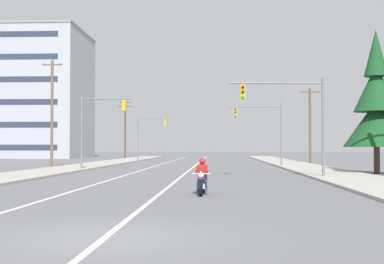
{
  "coord_description": "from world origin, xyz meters",
  "views": [
    {
      "loc": [
        2.49,
        -11.54,
        1.91
      ],
      "look_at": [
        0.73,
        24.85,
        2.9
      ],
      "focal_mm": 51.45,
      "sensor_mm": 36.0,
      "label": 1
    }
  ],
  "objects_px": {
    "motorcycle_with_rider": "(202,180)",
    "utility_pole_left_far": "(125,127)",
    "utility_pole_left_near": "(52,112)",
    "utility_pole_right_far": "(310,124)",
    "traffic_signal_near_left": "(96,121)",
    "traffic_signal_mid_right": "(265,124)",
    "apartment_building_far_left_block": "(14,95)",
    "traffic_signal_near_right": "(295,110)",
    "conifer_tree_right_verge_near": "(376,108)",
    "traffic_signal_mid_left": "(147,131)"
  },
  "relations": [
    {
      "from": "motorcycle_with_rider",
      "to": "traffic_signal_near_left",
      "type": "relative_size",
      "value": 0.35
    },
    {
      "from": "traffic_signal_near_left",
      "to": "conifer_tree_right_verge_near",
      "type": "distance_m",
      "value": 21.85
    },
    {
      "from": "traffic_signal_near_left",
      "to": "apartment_building_far_left_block",
      "type": "distance_m",
      "value": 58.17
    },
    {
      "from": "traffic_signal_near_right",
      "to": "utility_pole_right_far",
      "type": "xyz_separation_m",
      "value": [
        5.8,
        29.58,
        0.37
      ]
    },
    {
      "from": "utility_pole_left_near",
      "to": "utility_pole_left_far",
      "type": "bearing_deg",
      "value": 89.83
    },
    {
      "from": "traffic_signal_near_right",
      "to": "apartment_building_far_left_block",
      "type": "distance_m",
      "value": 74.58
    },
    {
      "from": "utility_pole_left_far",
      "to": "traffic_signal_near_left",
      "type": "bearing_deg",
      "value": -83.31
    },
    {
      "from": "traffic_signal_near_right",
      "to": "conifer_tree_right_verge_near",
      "type": "distance_m",
      "value": 8.41
    },
    {
      "from": "utility_pole_left_near",
      "to": "utility_pole_left_far",
      "type": "relative_size",
      "value": 1.03
    },
    {
      "from": "motorcycle_with_rider",
      "to": "traffic_signal_mid_right",
      "type": "height_order",
      "value": "traffic_signal_mid_right"
    },
    {
      "from": "traffic_signal_near_right",
      "to": "apartment_building_far_left_block",
      "type": "bearing_deg",
      "value": 123.6
    },
    {
      "from": "traffic_signal_near_left",
      "to": "apartment_building_far_left_block",
      "type": "relative_size",
      "value": 0.25
    },
    {
      "from": "traffic_signal_near_left",
      "to": "utility_pole_left_far",
      "type": "xyz_separation_m",
      "value": [
        -5.26,
        44.9,
        1.13
      ]
    },
    {
      "from": "utility_pole_left_near",
      "to": "traffic_signal_mid_right",
      "type": "bearing_deg",
      "value": 10.21
    },
    {
      "from": "traffic_signal_mid_right",
      "to": "conifer_tree_right_verge_near",
      "type": "xyz_separation_m",
      "value": [
        6.61,
        -14.31,
        0.58
      ]
    },
    {
      "from": "traffic_signal_mid_left",
      "to": "utility_pole_right_far",
      "type": "bearing_deg",
      "value": -31.14
    },
    {
      "from": "traffic_signal_near_right",
      "to": "utility_pole_left_far",
      "type": "bearing_deg",
      "value": 109.89
    },
    {
      "from": "traffic_signal_near_right",
      "to": "traffic_signal_mid_left",
      "type": "distance_m",
      "value": 44.4
    },
    {
      "from": "utility_pole_left_far",
      "to": "conifer_tree_right_verge_near",
      "type": "relative_size",
      "value": 0.94
    },
    {
      "from": "traffic_signal_near_left",
      "to": "utility_pole_left_far",
      "type": "distance_m",
      "value": 45.22
    },
    {
      "from": "utility_pole_right_far",
      "to": "traffic_signal_near_left",
      "type": "bearing_deg",
      "value": -137.1
    },
    {
      "from": "motorcycle_with_rider",
      "to": "conifer_tree_right_verge_near",
      "type": "xyz_separation_m",
      "value": [
        11.85,
        17.35,
        4.12
      ]
    },
    {
      "from": "motorcycle_with_rider",
      "to": "conifer_tree_right_verge_near",
      "type": "bearing_deg",
      "value": 55.68
    },
    {
      "from": "traffic_signal_near_left",
      "to": "conifer_tree_right_verge_near",
      "type": "bearing_deg",
      "value": -13.55
    },
    {
      "from": "motorcycle_with_rider",
      "to": "utility_pole_right_far",
      "type": "bearing_deg",
      "value": 74.94
    },
    {
      "from": "motorcycle_with_rider",
      "to": "utility_pole_left_far",
      "type": "distance_m",
      "value": 69.09
    },
    {
      "from": "traffic_signal_near_right",
      "to": "utility_pole_left_near",
      "type": "distance_m",
      "value": 25.79
    },
    {
      "from": "traffic_signal_near_right",
      "to": "motorcycle_with_rider",
      "type": "bearing_deg",
      "value": -114.15
    },
    {
      "from": "traffic_signal_near_right",
      "to": "traffic_signal_mid_left",
      "type": "bearing_deg",
      "value": 109.24
    },
    {
      "from": "utility_pole_left_far",
      "to": "apartment_building_far_left_block",
      "type": "height_order",
      "value": "apartment_building_far_left_block"
    },
    {
      "from": "utility_pole_left_far",
      "to": "apartment_building_far_left_block",
      "type": "distance_m",
      "value": 22.84
    },
    {
      "from": "traffic_signal_near_right",
      "to": "apartment_building_far_left_block",
      "type": "xyz_separation_m",
      "value": [
        -41.09,
        61.83,
        7.07
      ]
    },
    {
      "from": "utility_pole_right_far",
      "to": "conifer_tree_right_verge_near",
      "type": "relative_size",
      "value": 0.84
    },
    {
      "from": "apartment_building_far_left_block",
      "to": "traffic_signal_near_right",
      "type": "bearing_deg",
      "value": -56.4
    },
    {
      "from": "utility_pole_left_near",
      "to": "utility_pole_right_far",
      "type": "relative_size",
      "value": 1.15
    },
    {
      "from": "utility_pole_left_near",
      "to": "utility_pole_right_far",
      "type": "xyz_separation_m",
      "value": [
        25.95,
        13.52,
        -0.64
      ]
    },
    {
      "from": "traffic_signal_near_right",
      "to": "utility_pole_right_far",
      "type": "distance_m",
      "value": 30.14
    },
    {
      "from": "motorcycle_with_rider",
      "to": "traffic_signal_near_right",
      "type": "xyz_separation_m",
      "value": [
        5.38,
        12.01,
        3.58
      ]
    },
    {
      "from": "utility_pole_left_near",
      "to": "conifer_tree_right_verge_near",
      "type": "height_order",
      "value": "conifer_tree_right_verge_near"
    },
    {
      "from": "traffic_signal_mid_right",
      "to": "utility_pole_left_far",
      "type": "xyz_separation_m",
      "value": [
        -19.89,
        35.7,
        1.06
      ]
    },
    {
      "from": "utility_pole_left_near",
      "to": "utility_pole_right_far",
      "type": "height_order",
      "value": "utility_pole_left_near"
    },
    {
      "from": "traffic_signal_near_right",
      "to": "utility_pole_left_near",
      "type": "xyz_separation_m",
      "value": [
        -20.15,
        16.06,
        1.01
      ]
    },
    {
      "from": "motorcycle_with_rider",
      "to": "utility_pole_left_far",
      "type": "relative_size",
      "value": 0.23
    },
    {
      "from": "traffic_signal_near_left",
      "to": "traffic_signal_mid_right",
      "type": "relative_size",
      "value": 1.0
    },
    {
      "from": "conifer_tree_right_verge_near",
      "to": "apartment_building_far_left_block",
      "type": "bearing_deg",
      "value": 130.09
    },
    {
      "from": "traffic_signal_near_left",
      "to": "conifer_tree_right_verge_near",
      "type": "relative_size",
      "value": 0.6
    },
    {
      "from": "utility_pole_right_far",
      "to": "conifer_tree_right_verge_near",
      "type": "height_order",
      "value": "conifer_tree_right_verge_near"
    },
    {
      "from": "utility_pole_left_far",
      "to": "traffic_signal_mid_right",
      "type": "bearing_deg",
      "value": -60.88
    },
    {
      "from": "conifer_tree_right_verge_near",
      "to": "utility_pole_right_far",
      "type": "bearing_deg",
      "value": 91.56
    },
    {
      "from": "traffic_signal_mid_right",
      "to": "utility_pole_right_far",
      "type": "distance_m",
      "value": 11.57
    }
  ]
}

